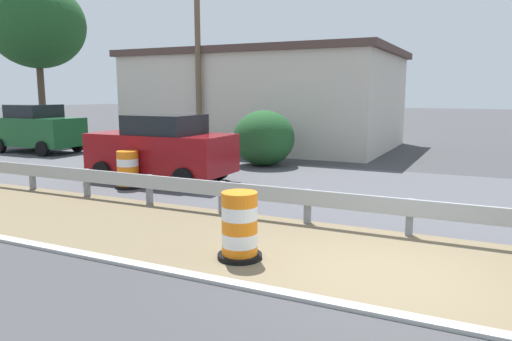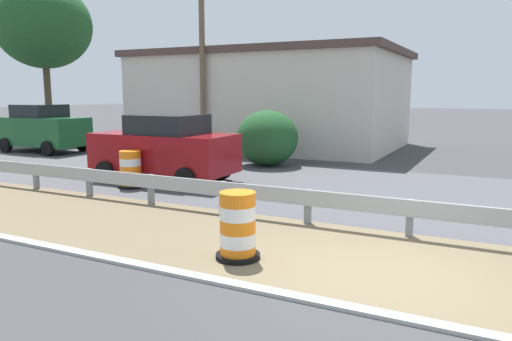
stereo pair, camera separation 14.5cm
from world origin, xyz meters
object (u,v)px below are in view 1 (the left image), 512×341
at_px(car_lead_near_lane, 162,148).
at_px(car_mid_far_lane, 37,129).
at_px(traffic_barrel_close, 128,171).
at_px(utility_pole_near, 198,44).
at_px(traffic_barrel_nearest, 240,229).

height_order(car_lead_near_lane, car_mid_far_lane, car_mid_far_lane).
distance_m(traffic_barrel_close, utility_pole_near, 8.78).
xyz_separation_m(traffic_barrel_close, car_mid_far_lane, (4.64, 9.06, 0.58)).
height_order(traffic_barrel_nearest, car_mid_far_lane, car_mid_far_lane).
bearing_deg(utility_pole_near, car_mid_far_lane, 112.16).
bearing_deg(traffic_barrel_close, car_mid_far_lane, 62.91).
distance_m(traffic_barrel_close, car_lead_near_lane, 1.37).
relative_size(traffic_barrel_nearest, car_lead_near_lane, 0.25).
relative_size(traffic_barrel_nearest, traffic_barrel_close, 1.05).
height_order(traffic_barrel_close, car_lead_near_lane, car_lead_near_lane).
relative_size(traffic_barrel_close, utility_pole_near, 0.12).
xyz_separation_m(car_lead_near_lane, utility_pole_near, (6.13, 2.60, 3.63)).
xyz_separation_m(traffic_barrel_nearest, utility_pole_near, (11.15, 7.87, 4.14)).
bearing_deg(car_lead_near_lane, traffic_barrel_nearest, 135.56).
distance_m(car_lead_near_lane, utility_pole_near, 7.58).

